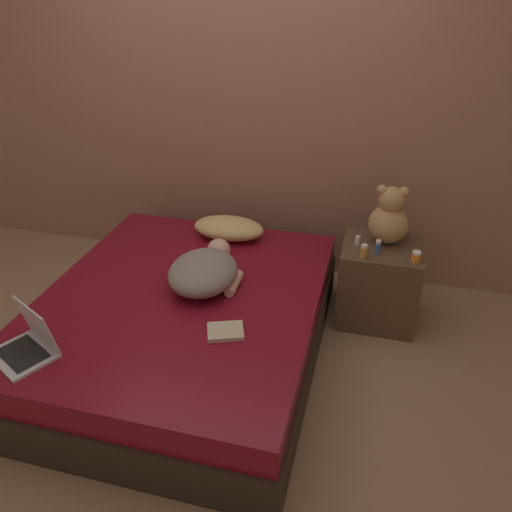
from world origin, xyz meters
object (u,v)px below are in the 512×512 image
Objects in this scene: person_lying at (205,270)px; laptop at (28,343)px; bottle_amber at (364,251)px; bottle_white at (358,240)px; bottle_blue at (378,247)px; pillow at (229,228)px; teddy_bear at (389,218)px; bottle_orange at (416,257)px; book at (225,331)px.

laptop is at bearing -129.17° from person_lying.
bottle_amber is at bearing 21.54° from person_lying.
bottle_white is (0.85, 0.53, 0.04)m from person_lying.
bottle_white is at bearing 106.92° from bottle_amber.
person_lying is 6.95× the size of bottle_blue.
laptop is (-0.59, -1.41, -0.01)m from pillow.
teddy_bear is 5.83× the size of bottle_orange.
book is (0.26, -0.42, -0.08)m from person_lying.
person_lying is 11.25× the size of bottle_white.
book is at bearing -129.97° from bottle_blue.
bottle_white is at bearing -154.50° from teddy_bear.
bottle_blue is (-0.05, -0.17, -0.12)m from teddy_bear.
bottle_orange is 1.26m from book.
person_lying is at bearing -161.76° from bottle_orange.
bottle_white is at bearing 30.91° from person_lying.
bottle_amber is 0.31m from bottle_orange.
teddy_bear is at bearing 29.88° from person_lying.
laptop is at bearing -138.07° from bottle_white.
person_lying is at bearing -148.14° from bottle_white.
book is at bearing -59.45° from person_lying.
laptop reaches higher than bottle_white.
bottle_orange is (1.25, -0.21, 0.07)m from pillow.
bottle_blue is at bearing -34.29° from bottle_white.
bottle_blue reaches higher than bottle_white.
pillow is at bearing 170.85° from bottle_blue.
teddy_bear reaches higher than bottle_orange.
bottle_amber reaches higher than pillow.
bottle_blue is 0.23m from bottle_orange.
teddy_bear reaches higher than bottle_amber.
person_lying is 1.00m from bottle_white.
pillow is at bearing 175.09° from bottle_white.
book is (0.89, 0.39, -0.05)m from laptop.
bottle_blue is 1.37× the size of bottle_orange.
pillow is 1.32× the size of laptop.
bottle_orange is (0.31, 0.03, -0.01)m from bottle_amber.
bottle_amber reaches higher than bottle_white.
book is (-0.72, -0.86, -0.14)m from bottle_blue.
laptop is 2.20m from teddy_bear.
bottle_amber is at bearing -139.62° from bottle_blue.
pillow is 0.97m from bottle_amber.
bottle_orange is at bearing -9.38° from pillow.
bottle_orange reaches higher than book.
teddy_bear is (1.03, 0.61, 0.18)m from person_lying.
person_lying is 1.67× the size of laptop.
laptop is 6.74× the size of bottle_white.
bottle_blue is at bearing 23.29° from person_lying.
bottle_white is 0.38m from bottle_orange.
book is at bearing 50.00° from laptop.
laptop is at bearing -139.51° from teddy_bear.
teddy_bear reaches higher than pillow.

